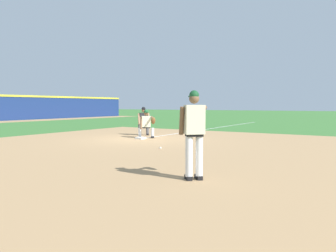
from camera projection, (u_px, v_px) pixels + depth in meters
ground_plane at (140, 139)px, 14.96m from camera, size 160.00×160.00×0.00m
infield_dirt_patch at (157, 152)px, 10.88m from camera, size 18.00×18.00×0.01m
foul_line_stripe at (216, 128)px, 22.26m from camera, size 17.24×0.10×0.00m
first_base_bag at (140, 138)px, 14.95m from camera, size 0.38×0.38×0.09m
baseball at (160, 148)px, 11.59m from camera, size 0.07×0.07×0.07m
pitcher at (194, 129)px, 6.77m from camera, size 0.85×0.56×1.86m
first_baseman at (147, 123)px, 15.28m from camera, size 0.75×1.08×1.34m
umpire at (144, 120)px, 16.76m from camera, size 0.67×0.68×1.46m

